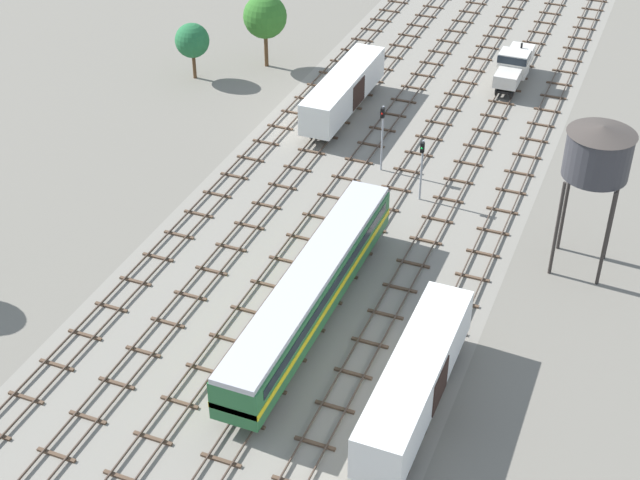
# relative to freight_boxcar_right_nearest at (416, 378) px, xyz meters

# --- Properties ---
(ground_plane) EXTENTS (480.00, 480.00, 0.00)m
(ground_plane) POSITION_rel_freight_boxcar_right_nearest_xyz_m (-10.52, 31.95, -2.45)
(ground_plane) COLOR slate
(ballast_bed) EXTENTS (25.02, 176.00, 0.01)m
(ballast_bed) POSITION_rel_freight_boxcar_right_nearest_xyz_m (-10.52, 31.95, -2.45)
(ballast_bed) COLOR gray
(ballast_bed) RESTS_ON ground
(track_far_left) EXTENTS (2.40, 126.00, 0.29)m
(track_far_left) POSITION_rel_freight_boxcar_right_nearest_xyz_m (-21.02, 32.95, -2.31)
(track_far_left) COLOR #47382D
(track_far_left) RESTS_ON ground
(track_left) EXTENTS (2.40, 126.00, 0.29)m
(track_left) POSITION_rel_freight_boxcar_right_nearest_xyz_m (-16.82, 32.95, -2.31)
(track_left) COLOR #47382D
(track_left) RESTS_ON ground
(track_centre_left) EXTENTS (2.40, 126.00, 0.29)m
(track_centre_left) POSITION_rel_freight_boxcar_right_nearest_xyz_m (-12.62, 32.95, -2.31)
(track_centre_left) COLOR #47382D
(track_centre_left) RESTS_ON ground
(track_centre) EXTENTS (2.40, 126.00, 0.29)m
(track_centre) POSITION_rel_freight_boxcar_right_nearest_xyz_m (-8.41, 32.95, -2.31)
(track_centre) COLOR #47382D
(track_centre) RESTS_ON ground
(track_centre_right) EXTENTS (2.40, 126.00, 0.29)m
(track_centre_right) POSITION_rel_freight_boxcar_right_nearest_xyz_m (-4.21, 32.95, -2.31)
(track_centre_right) COLOR #47382D
(track_centre_right) RESTS_ON ground
(track_right) EXTENTS (2.40, 126.00, 0.29)m
(track_right) POSITION_rel_freight_boxcar_right_nearest_xyz_m (-0.01, 32.95, -2.31)
(track_right) COLOR #47382D
(track_right) RESTS_ON ground
(freight_boxcar_right_nearest) EXTENTS (2.87, 14.00, 3.60)m
(freight_boxcar_right_nearest) POSITION_rel_freight_boxcar_right_nearest_xyz_m (0.00, 0.00, 0.00)
(freight_boxcar_right_nearest) COLOR white
(freight_boxcar_right_nearest) RESTS_ON ground
(passenger_coach_centre_near) EXTENTS (2.96, 22.00, 3.80)m
(passenger_coach_centre_near) POSITION_rel_freight_boxcar_right_nearest_xyz_m (-8.41, 5.08, 0.16)
(passenger_coach_centre_near) COLOR #286638
(passenger_coach_centre_near) RESTS_ON ground
(freight_boxcar_left_mid) EXTENTS (2.87, 14.00, 3.60)m
(freight_boxcar_left_mid) POSITION_rel_freight_boxcar_right_nearest_xyz_m (-16.81, 32.90, 0.00)
(freight_boxcar_left_mid) COLOR white
(freight_boxcar_left_mid) RESTS_ON ground
(shunter_loco_centre_right_midfar) EXTENTS (2.74, 8.46, 3.10)m
(shunter_loco_centre_right_midfar) POSITION_rel_freight_boxcar_right_nearest_xyz_m (-4.21, 44.92, -0.44)
(shunter_loco_centre_right_midfar) COLOR beige
(shunter_loco_centre_right_midfar) RESTS_ON ground
(water_tower) EXTENTS (4.47, 4.47, 10.82)m
(water_tower) POSITION_rel_freight_boxcar_right_nearest_xyz_m (6.33, 17.61, 6.46)
(water_tower) COLOR #2D2826
(water_tower) RESTS_ON ground
(signal_post_nearest) EXTENTS (0.28, 0.47, 5.11)m
(signal_post_nearest) POSITION_rel_freight_boxcar_right_nearest_xyz_m (-6.31, 21.72, 0.81)
(signal_post_nearest) COLOR gray
(signal_post_nearest) RESTS_ON ground
(signal_post_near) EXTENTS (0.28, 0.47, 5.70)m
(signal_post_near) POSITION_rel_freight_boxcar_right_nearest_xyz_m (-10.52, 24.85, 1.15)
(signal_post_near) COLOR gray
(signal_post_near) RESTS_ON ground
(lineside_tree_0) EXTENTS (4.23, 4.23, 7.21)m
(lineside_tree_0) POSITION_rel_freight_boxcar_right_nearest_xyz_m (-27.61, 39.93, 2.63)
(lineside_tree_0) COLOR #4C331E
(lineside_tree_0) RESTS_ON ground
(lineside_tree_2) EXTENTS (3.27, 3.27, 5.45)m
(lineside_tree_2) POSITION_rel_freight_boxcar_right_nearest_xyz_m (-32.84, 34.80, 1.35)
(lineside_tree_2) COLOR #4C331E
(lineside_tree_2) RESTS_ON ground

